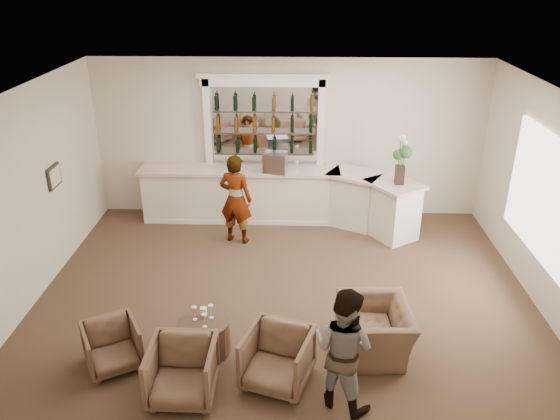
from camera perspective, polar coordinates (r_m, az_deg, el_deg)
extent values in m
plane|color=#503728|center=(8.90, 0.48, -9.56)|extent=(8.00, 8.00, 0.00)
cube|color=beige|center=(11.37, 0.92, 7.44)|extent=(8.00, 0.04, 3.30)
cube|color=beige|center=(9.09, -25.57, 0.48)|extent=(0.04, 7.00, 3.30)
cube|color=beige|center=(8.96, 27.04, -0.16)|extent=(0.04, 7.00, 3.30)
cube|color=white|center=(7.56, 0.57, 11.65)|extent=(8.00, 7.00, 0.04)
cube|color=white|center=(9.34, 25.75, 1.39)|extent=(0.05, 2.40, 1.90)
cube|color=black|center=(10.08, -22.54, 3.26)|extent=(0.04, 0.46, 0.38)
cube|color=beige|center=(10.07, -22.41, 3.26)|extent=(0.01, 0.38, 0.30)
cube|color=white|center=(11.48, -4.14, 1.65)|extent=(4.00, 0.70, 1.08)
cube|color=beige|center=(11.25, -4.24, 4.29)|extent=(4.10, 0.82, 0.06)
cube|color=white|center=(11.27, 7.72, 1.05)|extent=(1.12, 1.04, 1.08)
cube|color=beige|center=(11.04, 7.89, 3.72)|extent=(1.27, 1.19, 0.06)
cube|color=white|center=(10.90, 11.63, -0.10)|extent=(1.08, 1.14, 1.08)
cube|color=beige|center=(10.66, 11.90, 2.65)|extent=(1.24, 1.29, 0.06)
cube|color=white|center=(11.38, -4.23, -1.27)|extent=(4.00, 0.06, 0.10)
cube|color=white|center=(11.29, -1.64, 8.89)|extent=(2.15, 0.02, 1.65)
cube|color=white|center=(11.50, -7.39, 6.39)|extent=(0.14, 0.16, 2.90)
cube|color=white|center=(11.36, 4.21, 6.31)|extent=(0.14, 0.16, 2.90)
cube|color=white|center=(11.02, -1.71, 13.27)|extent=(2.52, 0.16, 0.18)
cube|color=white|center=(11.00, -1.72, 13.88)|extent=(2.64, 0.20, 0.08)
cube|color=#2E2317|center=(11.35, -1.64, 5.97)|extent=(2.05, 0.20, 0.03)
cube|color=#2E2317|center=(11.22, -1.66, 8.10)|extent=(2.05, 0.20, 0.03)
cube|color=#2E2317|center=(11.10, -1.69, 10.28)|extent=(2.05, 0.20, 0.03)
cylinder|color=#442E1D|center=(7.83, -7.90, -12.91)|extent=(0.71, 0.71, 0.50)
imported|color=gray|center=(10.37, -4.64, 1.13)|extent=(0.74, 0.59, 1.76)
imported|color=gray|center=(6.70, 6.63, -14.18)|extent=(1.00, 0.94, 1.62)
imported|color=brown|center=(7.81, -17.13, -13.41)|extent=(0.94, 0.95, 0.64)
imported|color=brown|center=(7.11, -10.18, -16.27)|extent=(0.82, 0.84, 0.76)
imported|color=brown|center=(7.20, -0.29, -15.23)|extent=(1.02, 1.04, 0.75)
imported|color=brown|center=(7.81, 9.85, -12.22)|extent=(1.02, 1.15, 0.71)
cube|color=#B1B1B6|center=(10.92, -0.50, 4.99)|extent=(0.50, 0.44, 0.40)
cube|color=black|center=(10.56, 12.38, 3.62)|extent=(0.16, 0.16, 0.36)
cube|color=white|center=(7.77, -8.01, -10.46)|extent=(0.08, 0.08, 0.12)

